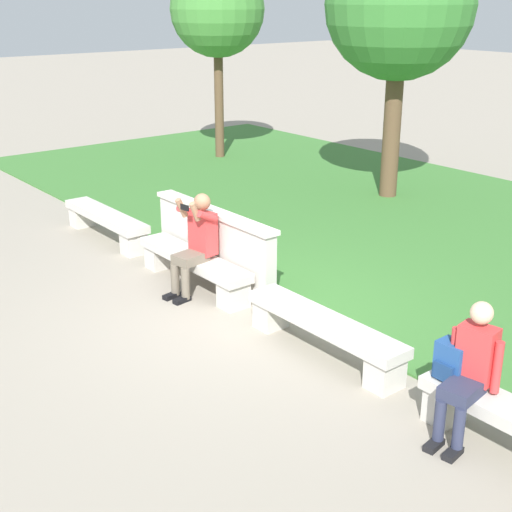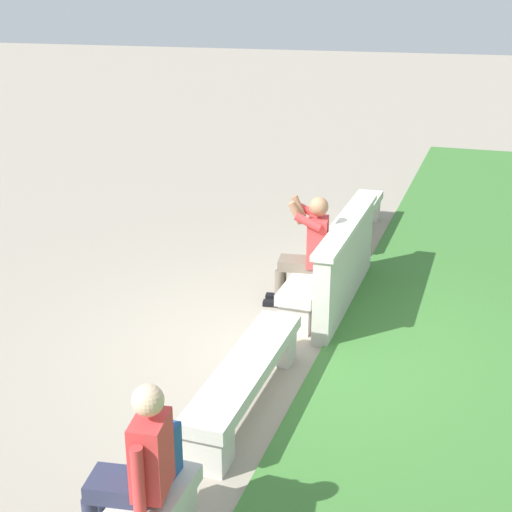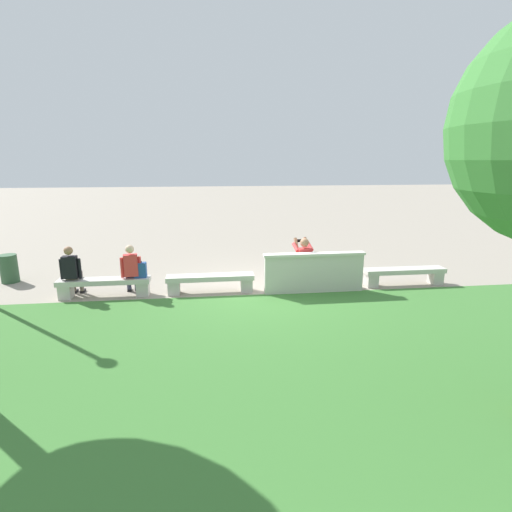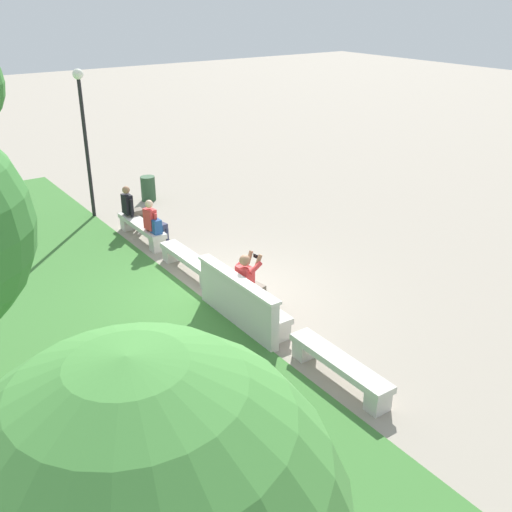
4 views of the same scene
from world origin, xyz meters
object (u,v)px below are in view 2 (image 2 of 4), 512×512
Objects in this scene: bench_main at (358,217)px; bench_mid at (246,376)px; bench_near at (317,275)px; person_photographer at (307,246)px; backpack at (158,454)px; person_distant at (136,467)px.

bench_main is 5.02m from bench_mid.
bench_near is (2.51, 0.00, 0.00)m from bench_main.
person_photographer is 3.97m from backpack.
bench_mid is at bearing 1.90° from person_photographer.
person_photographer is (-2.31, -0.08, 0.43)m from bench_mid.
bench_main is at bearing 179.46° from person_distant.
backpack is at bearing 168.44° from person_distant.
person_distant is at bearing -0.54° from bench_main.
bench_mid is at bearing 179.29° from backpack.
bench_main and bench_mid have the same top height.
bench_main is 4.99× the size of backpack.
person_distant is at bearing -1.99° from bench_mid.
person_photographer is at bearing -178.10° from bench_mid.
bench_mid is 2.35m from person_photographer.
person_distant is (4.19, 0.01, -0.06)m from person_photographer.
bench_near is at bearing 179.72° from backpack.
backpack is (6.68, -0.02, 0.32)m from bench_main.
person_distant is (4.39, -0.07, 0.37)m from bench_near.
bench_mid is at bearing 0.00° from bench_near.
backpack is at bearing -0.71° from bench_mid.
bench_mid is 1.69× the size of person_distant.
person_photographer is 3.08× the size of backpack.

